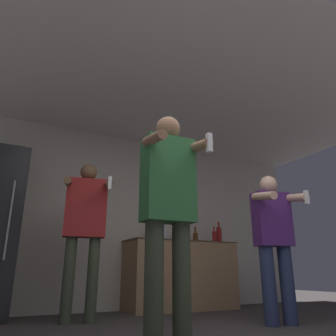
{
  "coord_description": "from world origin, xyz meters",
  "views": [
    {
      "loc": [
        -1.37,
        -1.5,
        0.51
      ],
      "look_at": [
        -0.29,
        0.58,
        1.26
      ],
      "focal_mm": 35.0,
      "sensor_mm": 36.0,
      "label": 1
    }
  ],
  "objects_px": {
    "bottle_brown_liquor": "(214,237)",
    "person_spectator_back": "(85,222)",
    "bottle_amber_bourbon": "(152,231)",
    "person_woman_foreground": "(168,207)",
    "person_man_side": "(274,237)",
    "bottle_red_label": "(219,235)",
    "bottle_tall_gin": "(164,235)",
    "bottle_clear_vodka": "(195,237)"
  },
  "relations": [
    {
      "from": "bottle_clear_vodka",
      "to": "person_man_side",
      "type": "distance_m",
      "value": 1.74
    },
    {
      "from": "person_spectator_back",
      "to": "person_man_side",
      "type": "bearing_deg",
      "value": -30.86
    },
    {
      "from": "person_woman_foreground",
      "to": "person_man_side",
      "type": "height_order",
      "value": "person_woman_foreground"
    },
    {
      "from": "person_spectator_back",
      "to": "person_woman_foreground",
      "type": "bearing_deg",
      "value": -82.55
    },
    {
      "from": "bottle_amber_bourbon",
      "to": "person_spectator_back",
      "type": "height_order",
      "value": "person_spectator_back"
    },
    {
      "from": "bottle_red_label",
      "to": "person_spectator_back",
      "type": "xyz_separation_m",
      "value": [
        -2.32,
        -0.67,
        -0.04
      ]
    },
    {
      "from": "bottle_tall_gin",
      "to": "bottle_amber_bourbon",
      "type": "relative_size",
      "value": 0.78
    },
    {
      "from": "bottle_brown_liquor",
      "to": "bottle_amber_bourbon",
      "type": "distance_m",
      "value": 1.09
    },
    {
      "from": "bottle_tall_gin",
      "to": "person_man_side",
      "type": "bearing_deg",
      "value": -75.33
    },
    {
      "from": "bottle_tall_gin",
      "to": "bottle_amber_bourbon",
      "type": "bearing_deg",
      "value": 180.0
    },
    {
      "from": "person_woman_foreground",
      "to": "person_man_side",
      "type": "bearing_deg",
      "value": 19.81
    },
    {
      "from": "person_woman_foreground",
      "to": "person_spectator_back",
      "type": "xyz_separation_m",
      "value": [
        -0.21,
        1.63,
        0.09
      ]
    },
    {
      "from": "bottle_clear_vodka",
      "to": "person_spectator_back",
      "type": "bearing_deg",
      "value": -160.47
    },
    {
      "from": "bottle_red_label",
      "to": "person_man_side",
      "type": "relative_size",
      "value": 0.23
    },
    {
      "from": "bottle_brown_liquor",
      "to": "person_man_side",
      "type": "bearing_deg",
      "value": -104.49
    },
    {
      "from": "bottle_clear_vodka",
      "to": "bottle_amber_bourbon",
      "type": "xyz_separation_m",
      "value": [
        -0.74,
        0.0,
        0.05
      ]
    },
    {
      "from": "bottle_red_label",
      "to": "bottle_brown_liquor",
      "type": "xyz_separation_m",
      "value": [
        -0.09,
        0.0,
        -0.04
      ]
    },
    {
      "from": "bottle_amber_bourbon",
      "to": "person_woman_foreground",
      "type": "distance_m",
      "value": 2.48
    },
    {
      "from": "bottle_red_label",
      "to": "person_spectator_back",
      "type": "bearing_deg",
      "value": -164.03
    },
    {
      "from": "bottle_red_label",
      "to": "bottle_brown_liquor",
      "type": "height_order",
      "value": "bottle_red_label"
    },
    {
      "from": "bottle_amber_bourbon",
      "to": "person_woman_foreground",
      "type": "relative_size",
      "value": 0.19
    },
    {
      "from": "person_spectator_back",
      "to": "bottle_tall_gin",
      "type": "bearing_deg",
      "value": 26.56
    },
    {
      "from": "person_woman_foreground",
      "to": "bottle_brown_liquor",
      "type": "bearing_deg",
      "value": 48.7
    },
    {
      "from": "person_spectator_back",
      "to": "bottle_amber_bourbon",
      "type": "bearing_deg",
      "value": 30.31
    },
    {
      "from": "person_woman_foreground",
      "to": "bottle_red_label",
      "type": "bearing_deg",
      "value": 47.41
    },
    {
      "from": "bottle_tall_gin",
      "to": "person_spectator_back",
      "type": "relative_size",
      "value": 0.15
    },
    {
      "from": "bottle_red_label",
      "to": "person_man_side",
      "type": "bearing_deg",
      "value": -107.35
    },
    {
      "from": "bottle_brown_liquor",
      "to": "person_spectator_back",
      "type": "distance_m",
      "value": 2.33
    },
    {
      "from": "bottle_tall_gin",
      "to": "person_woman_foreground",
      "type": "height_order",
      "value": "person_woman_foreground"
    },
    {
      "from": "person_spectator_back",
      "to": "bottle_red_label",
      "type": "bearing_deg",
      "value": 15.97
    },
    {
      "from": "person_man_side",
      "to": "person_spectator_back",
      "type": "xyz_separation_m",
      "value": [
        -1.78,
        1.07,
        0.18
      ]
    },
    {
      "from": "bottle_red_label",
      "to": "person_woman_foreground",
      "type": "bearing_deg",
      "value": -132.59
    },
    {
      "from": "bottle_clear_vodka",
      "to": "bottle_amber_bourbon",
      "type": "bearing_deg",
      "value": 180.0
    },
    {
      "from": "bottle_red_label",
      "to": "bottle_amber_bourbon",
      "type": "relative_size",
      "value": 1.12
    },
    {
      "from": "bottle_red_label",
      "to": "person_woman_foreground",
      "type": "height_order",
      "value": "person_woman_foreground"
    },
    {
      "from": "bottle_brown_liquor",
      "to": "person_man_side",
      "type": "xyz_separation_m",
      "value": [
        -0.45,
        -1.73,
        -0.19
      ]
    },
    {
      "from": "bottle_amber_bourbon",
      "to": "bottle_clear_vodka",
      "type": "bearing_deg",
      "value": 0.0
    },
    {
      "from": "bottle_brown_liquor",
      "to": "person_man_side",
      "type": "height_order",
      "value": "person_man_side"
    },
    {
      "from": "bottle_clear_vodka",
      "to": "person_woman_foreground",
      "type": "xyz_separation_m",
      "value": [
        -1.66,
        -2.3,
        -0.07
      ]
    },
    {
      "from": "bottle_brown_liquor",
      "to": "person_spectator_back",
      "type": "height_order",
      "value": "person_spectator_back"
    },
    {
      "from": "person_woman_foreground",
      "to": "person_spectator_back",
      "type": "distance_m",
      "value": 1.65
    },
    {
      "from": "bottle_clear_vodka",
      "to": "person_woman_foreground",
      "type": "distance_m",
      "value": 2.84
    }
  ]
}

